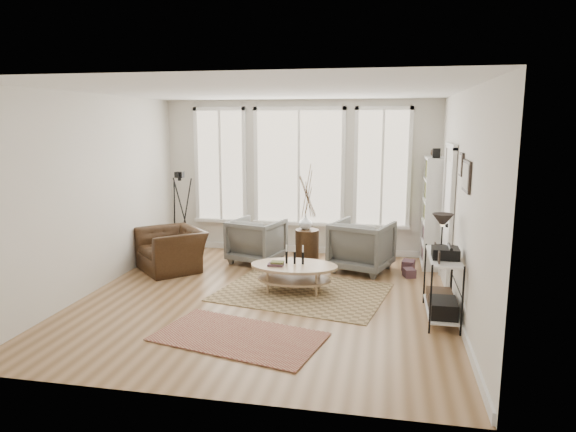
% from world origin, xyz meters
% --- Properties ---
extents(room, '(5.50, 5.54, 2.90)m').
position_xyz_m(room, '(0.02, 0.03, 1.43)').
color(room, '#A37C54').
rests_on(room, ground).
extents(bay_window, '(4.14, 0.12, 2.24)m').
position_xyz_m(bay_window, '(0.00, 2.71, 1.61)').
color(bay_window, tan).
rests_on(bay_window, ground).
extents(door, '(0.09, 1.06, 2.22)m').
position_xyz_m(door, '(2.57, 1.15, 1.12)').
color(door, silver).
rests_on(door, ground).
extents(bookcase, '(0.31, 0.85, 2.06)m').
position_xyz_m(bookcase, '(2.44, 2.23, 0.96)').
color(bookcase, white).
rests_on(bookcase, ground).
extents(low_shelf, '(0.38, 1.08, 1.30)m').
position_xyz_m(low_shelf, '(2.38, -0.30, 0.51)').
color(low_shelf, white).
rests_on(low_shelf, ground).
extents(wall_art, '(0.04, 0.88, 0.44)m').
position_xyz_m(wall_art, '(2.58, -0.27, 1.88)').
color(wall_art, black).
rests_on(wall_art, ground).
extents(rug_main, '(2.68, 2.21, 0.01)m').
position_xyz_m(rug_main, '(0.47, 0.35, 0.01)').
color(rug_main, brown).
rests_on(rug_main, ground).
extents(rug_runner, '(2.12, 1.49, 0.01)m').
position_xyz_m(rug_runner, '(-0.00, -1.38, 0.01)').
color(rug_runner, maroon).
rests_on(rug_runner, ground).
extents(coffee_table, '(1.30, 0.84, 0.59)m').
position_xyz_m(coffee_table, '(0.32, 0.39, 0.32)').
color(coffee_table, tan).
rests_on(coffee_table, ground).
extents(armchair_left, '(1.05, 1.07, 0.79)m').
position_xyz_m(armchair_left, '(-0.62, 1.86, 0.40)').
color(armchair_left, slate).
rests_on(armchair_left, ground).
extents(armchair_right, '(1.17, 1.19, 0.86)m').
position_xyz_m(armchair_right, '(1.26, 1.68, 0.43)').
color(armchair_right, slate).
rests_on(armchair_right, ground).
extents(side_table, '(0.42, 0.42, 1.75)m').
position_xyz_m(side_table, '(0.29, 1.89, 0.84)').
color(side_table, '#342012').
rests_on(side_table, ground).
extents(vase, '(0.30, 0.30, 0.25)m').
position_xyz_m(vase, '(0.25, 1.95, 0.75)').
color(vase, silver).
rests_on(vase, side_table).
extents(accent_chair, '(1.43, 1.43, 0.70)m').
position_xyz_m(accent_chair, '(-1.92, 1.11, 0.35)').
color(accent_chair, '#342012').
rests_on(accent_chair, ground).
extents(tripod_camera, '(0.55, 0.55, 1.57)m').
position_xyz_m(tripod_camera, '(-2.18, 2.19, 0.72)').
color(tripod_camera, black).
rests_on(tripod_camera, ground).
extents(book_stack_near, '(0.24, 0.28, 0.16)m').
position_xyz_m(book_stack_near, '(2.05, 1.88, 0.08)').
color(book_stack_near, brown).
rests_on(book_stack_near, ground).
extents(book_stack_far, '(0.23, 0.26, 0.14)m').
position_xyz_m(book_stack_far, '(2.05, 1.44, 0.07)').
color(book_stack_far, brown).
rests_on(book_stack_far, ground).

